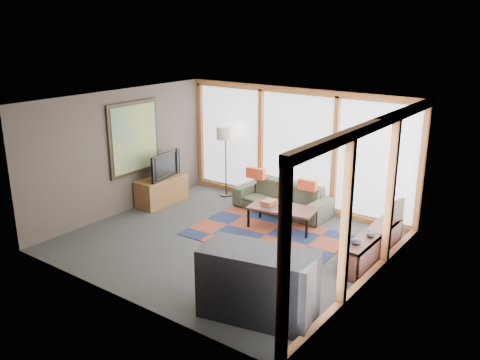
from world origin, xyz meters
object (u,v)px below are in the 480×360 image
Objects in this scene: sofa at (282,198)px; floor_lamp at (226,162)px; tv_console at (162,191)px; television at (162,165)px; bar_counter at (258,284)px; bookshelf at (372,246)px; coffee_table at (282,218)px.

floor_lamp is at bearing 177.84° from sofa.
tv_console is 0.59m from television.
bookshelf is at bearing 64.99° from bar_counter.
sofa reaches higher than coffee_table.
bar_counter is (1.88, -3.66, 0.19)m from sofa.
television is (-4.86, -0.09, 0.65)m from bookshelf.
tv_console is 0.77× the size of bar_counter.
bookshelf is 1.25× the size of bar_counter.
tv_console is at bearing 126.92° from television.
bar_counter is (1.39, -2.88, 0.28)m from coffee_table.
tv_console is 4.98m from bar_counter.
sofa is at bearing 104.50° from bar_counter.
sofa reaches higher than tv_console.
coffee_table is at bearing -56.29° from sofa.
floor_lamp is 0.84× the size of bookshelf.
television is (-0.80, -1.25, 0.07)m from floor_lamp.
sofa is at bearing 25.60° from tv_console.
bookshelf is 1.94× the size of television.
sofa is 1.74× the size of tv_console.
bar_counter reaches higher than tv_console.
tv_console is (-0.82, -1.28, -0.52)m from floor_lamp.
floor_lamp is at bearing -41.39° from television.
television is (-2.41, -1.14, 0.59)m from sofa.
coffee_table is 2.94m from tv_console.
bookshelf is 4.88m from tv_console.
sofa is 1.69m from floor_lamp.
bookshelf is at bearing -21.35° from sofa.
coffee_table is at bearing 172.27° from bookshelf.
sofa is 4.12m from bar_counter.
bookshelf is 1.63× the size of tv_console.
bar_counter reaches higher than sofa.
floor_lamp is 1.36× the size of tv_console.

